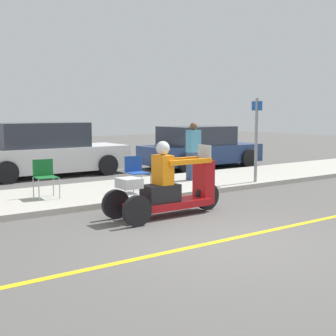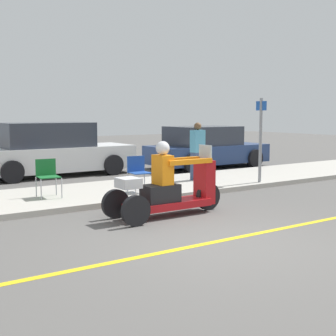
{
  "view_description": "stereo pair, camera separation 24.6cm",
  "coord_description": "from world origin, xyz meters",
  "px_view_note": "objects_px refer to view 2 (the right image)",
  "views": [
    {
      "loc": [
        -4.71,
        -5.17,
        1.95
      ],
      "look_at": [
        0.37,
        1.9,
        0.91
      ],
      "focal_mm": 50.0,
      "sensor_mm": 36.0,
      "label": 1
    },
    {
      "loc": [
        -4.51,
        -5.31,
        1.95
      ],
      "look_at": [
        0.37,
        1.9,
        0.91
      ],
      "focal_mm": 50.0,
      "sensor_mm": 36.0,
      "label": 2
    }
  ],
  "objects_px": {
    "spectator_by_tree": "(198,152)",
    "folding_chair_set_back": "(138,170)",
    "motorcycle_trike": "(169,190)",
    "street_sign": "(261,137)",
    "parked_car_lot_left": "(52,151)",
    "parked_car_lot_right": "(206,148)",
    "folding_chair_curbside": "(47,174)"
  },
  "relations": [
    {
      "from": "parked_car_lot_left",
      "to": "parked_car_lot_right",
      "type": "xyz_separation_m",
      "value": [
        5.31,
        -0.93,
        -0.08
      ]
    },
    {
      "from": "parked_car_lot_left",
      "to": "parked_car_lot_right",
      "type": "height_order",
      "value": "parked_car_lot_left"
    },
    {
      "from": "motorcycle_trike",
      "to": "folding_chair_curbside",
      "type": "distance_m",
      "value": 2.96
    },
    {
      "from": "parked_car_lot_left",
      "to": "folding_chair_curbside",
      "type": "bearing_deg",
      "value": -111.62
    },
    {
      "from": "parked_car_lot_right",
      "to": "street_sign",
      "type": "distance_m",
      "value": 4.5
    },
    {
      "from": "spectator_by_tree",
      "to": "folding_chair_curbside",
      "type": "distance_m",
      "value": 4.29
    },
    {
      "from": "parked_car_lot_left",
      "to": "street_sign",
      "type": "distance_m",
      "value": 6.37
    },
    {
      "from": "parked_car_lot_left",
      "to": "street_sign",
      "type": "bearing_deg",
      "value": -53.56
    },
    {
      "from": "folding_chair_set_back",
      "to": "parked_car_lot_right",
      "type": "distance_m",
      "value": 6.15
    },
    {
      "from": "spectator_by_tree",
      "to": "parked_car_lot_left",
      "type": "height_order",
      "value": "spectator_by_tree"
    },
    {
      "from": "motorcycle_trike",
      "to": "spectator_by_tree",
      "type": "height_order",
      "value": "spectator_by_tree"
    },
    {
      "from": "spectator_by_tree",
      "to": "folding_chair_set_back",
      "type": "distance_m",
      "value": 2.41
    },
    {
      "from": "spectator_by_tree",
      "to": "parked_car_lot_right",
      "type": "xyz_separation_m",
      "value": [
        2.65,
        2.94,
        -0.18
      ]
    },
    {
      "from": "street_sign",
      "to": "spectator_by_tree",
      "type": "bearing_deg",
      "value": 131.74
    },
    {
      "from": "folding_chair_set_back",
      "to": "street_sign",
      "type": "height_order",
      "value": "street_sign"
    },
    {
      "from": "parked_car_lot_left",
      "to": "street_sign",
      "type": "xyz_separation_m",
      "value": [
        3.77,
        -5.11,
        0.55
      ]
    },
    {
      "from": "parked_car_lot_right",
      "to": "street_sign",
      "type": "height_order",
      "value": "street_sign"
    },
    {
      "from": "motorcycle_trike",
      "to": "parked_car_lot_right",
      "type": "height_order",
      "value": "parked_car_lot_right"
    },
    {
      "from": "motorcycle_trike",
      "to": "parked_car_lot_right",
      "type": "distance_m",
      "value": 7.94
    },
    {
      "from": "spectator_by_tree",
      "to": "parked_car_lot_right",
      "type": "relative_size",
      "value": 0.36
    },
    {
      "from": "folding_chair_curbside",
      "to": "parked_car_lot_left",
      "type": "xyz_separation_m",
      "value": [
        1.61,
        4.07,
        0.14
      ]
    },
    {
      "from": "motorcycle_trike",
      "to": "folding_chair_curbside",
      "type": "xyz_separation_m",
      "value": [
        -1.43,
        2.59,
        0.13
      ]
    },
    {
      "from": "motorcycle_trike",
      "to": "street_sign",
      "type": "relative_size",
      "value": 1.11
    },
    {
      "from": "folding_chair_curbside",
      "to": "street_sign",
      "type": "relative_size",
      "value": 0.37
    },
    {
      "from": "spectator_by_tree",
      "to": "parked_car_lot_right",
      "type": "distance_m",
      "value": 3.96
    },
    {
      "from": "spectator_by_tree",
      "to": "folding_chair_set_back",
      "type": "bearing_deg",
      "value": -162.49
    },
    {
      "from": "folding_chair_curbside",
      "to": "folding_chair_set_back",
      "type": "distance_m",
      "value": 2.05
    },
    {
      "from": "motorcycle_trike",
      "to": "parked_car_lot_left",
      "type": "distance_m",
      "value": 6.67
    },
    {
      "from": "folding_chair_set_back",
      "to": "street_sign",
      "type": "xyz_separation_m",
      "value": [
        3.4,
        -0.52,
        0.69
      ]
    },
    {
      "from": "motorcycle_trike",
      "to": "spectator_by_tree",
      "type": "bearing_deg",
      "value": 44.59
    },
    {
      "from": "parked_car_lot_right",
      "to": "folding_chair_set_back",
      "type": "bearing_deg",
      "value": -143.47
    },
    {
      "from": "street_sign",
      "to": "motorcycle_trike",
      "type": "bearing_deg",
      "value": -158.53
    }
  ]
}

